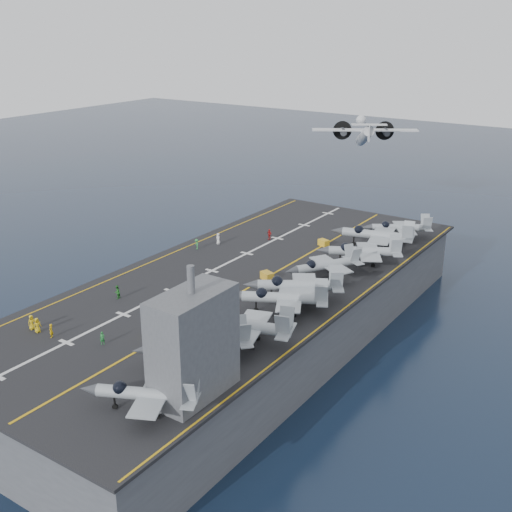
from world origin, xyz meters
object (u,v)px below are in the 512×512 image
Objects in this scene: fighter_jet_0 at (147,393)px; tow_cart_a at (159,330)px; transport_plane at (365,136)px; island_superstructure at (193,332)px.

fighter_jet_0 reaches higher than tow_cart_a.
fighter_jet_0 is 99.47m from transport_plane.
tow_cart_a is at bearing 146.99° from island_superstructure.
island_superstructure is at bearing -33.01° from tow_cart_a.
island_superstructure is 16.78m from tow_cart_a.
tow_cart_a is (-12.85, 8.35, -6.85)m from island_superstructure.
island_superstructure reaches higher than fighter_jet_0.
fighter_jet_0 is 6.34× the size of tow_cart_a.
transport_plane is (-23.26, 91.11, 5.65)m from island_superstructure.
island_superstructure is at bearing -75.68° from transport_plane.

